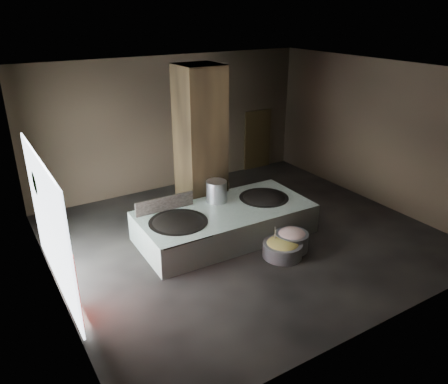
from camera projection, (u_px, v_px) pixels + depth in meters
floor at (244, 237)px, 12.27m from camera, size 10.00×9.00×0.10m
ceiling at (247, 69)px, 10.46m from camera, size 10.00×9.00×0.10m
back_wall at (171, 123)px, 14.93m from camera, size 10.00×0.10×4.50m
front_wall at (388, 231)px, 7.80m from camera, size 10.00×0.10×4.50m
left_wall at (41, 202)px, 8.94m from camera, size 0.10×9.00×4.50m
right_wall at (378, 133)px, 13.79m from camera, size 0.10×9.00×4.50m
pillar at (200, 144)px, 12.71m from camera, size 1.20×1.20×4.50m
hearth_platform at (225, 222)px, 12.12m from camera, size 4.83×2.38×0.83m
platform_cap at (225, 209)px, 11.96m from camera, size 4.68×2.24×0.03m
wok_left at (178, 225)px, 11.25m from camera, size 1.51×1.51×0.42m
wok_left_rim at (178, 222)px, 11.22m from camera, size 1.54×1.54×0.05m
wok_right at (264, 200)px, 12.67m from camera, size 1.40×1.40×0.39m
wok_right_rim at (264, 198)px, 12.64m from camera, size 1.43×1.43×0.05m
stock_pot at (216, 192)px, 12.29m from camera, size 0.58×0.58×0.62m
splash_guard at (165, 204)px, 11.77m from camera, size 1.66×0.10×0.42m
cook at (223, 177)px, 14.24m from camera, size 0.64×0.48×1.60m
veg_basin at (282, 249)px, 11.20m from camera, size 1.25×1.25×0.38m
veg_fill at (283, 244)px, 11.14m from camera, size 0.84×0.84×0.26m
ladle at (275, 236)px, 11.10m from camera, size 0.28×0.33×0.72m
meat_basin at (291, 241)px, 11.48m from camera, size 1.10×1.10×0.48m
meat_fill at (292, 234)px, 11.40m from camera, size 0.73×0.73×0.28m
doorway_near at (204, 150)px, 15.88m from camera, size 1.18×0.08×2.38m
doorway_near_glow at (203, 153)px, 15.73m from camera, size 0.76×0.04×1.80m
doorway_far at (257, 141)px, 17.03m from camera, size 1.18×0.08×2.38m
doorway_far_glow at (253, 142)px, 17.02m from camera, size 0.75×0.04×1.78m
left_opening at (49, 225)px, 9.40m from camera, size 0.04×4.20×3.10m
pavilion_sliver at (72, 283)px, 8.71m from camera, size 0.05×0.90×1.70m
tree_silhouette at (40, 182)px, 10.07m from camera, size 0.28×1.10×1.10m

